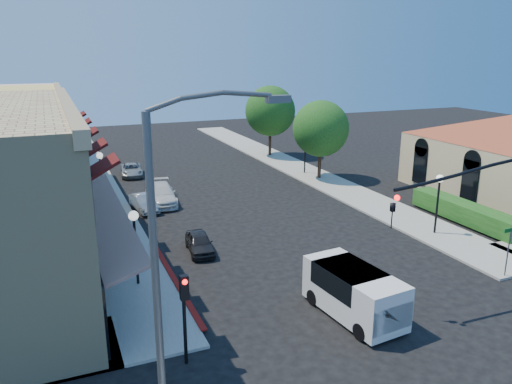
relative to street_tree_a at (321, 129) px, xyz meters
name	(u,v)px	position (x,y,z in m)	size (l,w,h in m)	color
ground	(405,336)	(-8.80, -22.00, -4.19)	(120.00, 120.00, 0.00)	black
sidewalk_left	(93,185)	(-17.55, 5.00, -4.13)	(3.50, 50.00, 0.12)	gray
sidewalk_right	(292,166)	(-0.05, 5.00, -4.13)	(3.50, 50.00, 0.12)	gray
curb_red_strip	(173,280)	(-15.70, -14.00, -4.19)	(0.25, 10.00, 0.06)	maroon
pink_stucco_building	(2,127)	(-24.30, 16.00, -0.69)	(10.00, 12.00, 7.00)	beige
hedge	(464,222)	(2.90, -13.00, -4.19)	(1.40, 8.00, 1.10)	#164C15
street_tree_a	(321,129)	(0.00, 0.00, 0.00)	(4.56, 4.56, 6.48)	#332114
street_tree_b	(270,111)	(0.00, 10.00, 0.35)	(4.94, 4.94, 7.02)	#332114
signal_mast_arm	(502,203)	(-2.94, -20.50, -0.11)	(8.01, 0.39, 6.00)	black
secondary_signal	(184,303)	(-16.80, -20.59, -1.88)	(0.28, 0.42, 3.32)	black
cobra_streetlight	(170,265)	(-17.95, -24.00, 1.07)	(3.60, 0.25, 9.31)	#595B5E
street_name_sign	(509,244)	(-1.30, -19.80, -2.50)	(0.80, 0.06, 2.50)	#595B5E
lamppost_left_near	(134,229)	(-17.30, -14.00, -1.46)	(0.44, 0.44, 3.57)	black
lamppost_left_far	(100,164)	(-17.30, 0.00, -1.46)	(0.44, 0.44, 3.57)	black
lamppost_right_near	(439,189)	(-0.30, -14.00, -1.46)	(0.44, 0.44, 3.57)	black
lamppost_right_far	(305,143)	(-0.30, 2.00, -1.46)	(0.44, 0.44, 3.57)	black
white_van	(355,290)	(-9.80, -20.05, -3.05)	(2.37, 4.62, 1.97)	silver
parked_car_a	(200,243)	(-13.60, -11.27, -3.67)	(1.25, 3.10, 1.06)	black
parked_car_b	(144,203)	(-15.00, -3.00, -3.65)	(1.15, 3.31, 1.09)	#939597
parked_car_c	(161,194)	(-13.60, -1.83, -3.52)	(1.90, 4.67, 1.36)	silver
parked_car_d	(132,170)	(-14.20, 7.05, -3.67)	(1.73, 3.76, 1.04)	#9A9C9F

